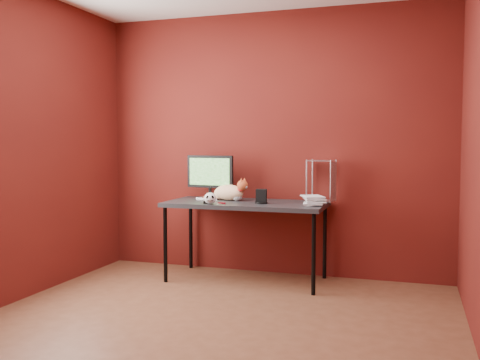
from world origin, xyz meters
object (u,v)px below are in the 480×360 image
(monitor, at_px, (210,175))
(cat, at_px, (229,192))
(book_stack, at_px, (305,153))
(desk, at_px, (246,207))
(skull_mug, at_px, (210,198))
(speaker, at_px, (261,197))

(monitor, relative_size, cat, 1.04)
(monitor, bearing_deg, book_stack, -4.66)
(desk, relative_size, skull_mug, 12.89)
(book_stack, bearing_deg, cat, 169.70)
(cat, bearing_deg, monitor, -177.57)
(cat, height_order, skull_mug, cat)
(speaker, bearing_deg, monitor, 150.16)
(monitor, bearing_deg, cat, -9.73)
(skull_mug, distance_m, speaker, 0.47)
(cat, relative_size, skull_mug, 4.13)
(cat, distance_m, skull_mug, 0.38)
(cat, xyz_separation_m, book_stack, (0.77, -0.14, 0.39))
(desk, xyz_separation_m, book_stack, (0.57, -0.06, 0.52))
(speaker, relative_size, book_stack, 0.14)
(monitor, distance_m, cat, 0.29)
(skull_mug, xyz_separation_m, speaker, (0.43, 0.20, 0.01))
(desk, height_order, skull_mug, skull_mug)
(monitor, height_order, speaker, monitor)
(cat, bearing_deg, skull_mug, -79.38)
(book_stack, bearing_deg, skull_mug, -164.45)
(desk, distance_m, monitor, 0.54)
(desk, bearing_deg, speaker, -26.04)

